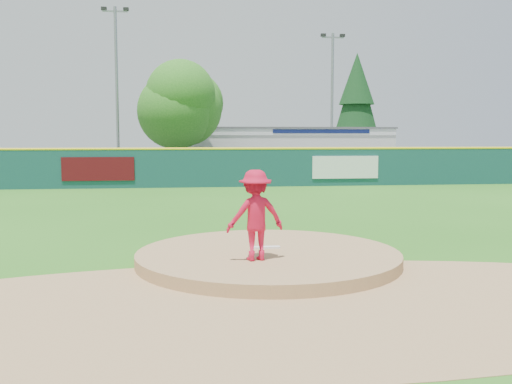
{
  "coord_description": "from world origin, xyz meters",
  "views": [
    {
      "loc": [
        -1.74,
        -11.62,
        2.64
      ],
      "look_at": [
        0.0,
        2.0,
        1.3
      ],
      "focal_mm": 40.0,
      "sensor_mm": 36.0,
      "label": 1
    }
  ],
  "objects": [
    {
      "name": "ground",
      "position": [
        0.0,
        0.0,
        0.0
      ],
      "size": [
        120.0,
        120.0,
        0.0
      ],
      "primitive_type": "plane",
      "color": "#286B19",
      "rests_on": "ground"
    },
    {
      "name": "pitchers_mound",
      "position": [
        0.0,
        0.0,
        0.0
      ],
      "size": [
        5.5,
        5.5,
        0.5
      ],
      "primitive_type": "cylinder",
      "color": "#9E774C",
      "rests_on": "ground"
    },
    {
      "name": "pitching_rubber",
      "position": [
        0.0,
        0.3,
        0.27
      ],
      "size": [
        0.6,
        0.15,
        0.04
      ],
      "primitive_type": "cube",
      "color": "white",
      "rests_on": "pitchers_mound"
    },
    {
      "name": "infield_dirt_arc",
      "position": [
        0.0,
        -3.0,
        0.01
      ],
      "size": [
        15.4,
        15.4,
        0.01
      ],
      "primitive_type": "cylinder",
      "color": "#9E774C",
      "rests_on": "ground"
    },
    {
      "name": "parking_lot",
      "position": [
        0.0,
        27.0,
        0.01
      ],
      "size": [
        44.0,
        16.0,
        0.02
      ],
      "primitive_type": "cube",
      "color": "#38383A",
      "rests_on": "ground"
    },
    {
      "name": "pitcher",
      "position": [
        -0.37,
        -0.81,
        1.13
      ],
      "size": [
        1.24,
        0.85,
        1.76
      ],
      "primitive_type": "imported",
      "rotation": [
        0.0,
        0.0,
        3.33
      ],
      "color": "red",
      "rests_on": "pitchers_mound"
    },
    {
      "name": "van",
      "position": [
        0.6,
        25.35,
        0.81
      ],
      "size": [
        5.9,
        3.2,
        1.57
      ],
      "primitive_type": "imported",
      "rotation": [
        0.0,
        0.0,
        1.46
      ],
      "color": "silver",
      "rests_on": "parking_lot"
    },
    {
      "name": "pool_building_grp",
      "position": [
        6.0,
        31.99,
        1.66
      ],
      "size": [
        15.2,
        8.2,
        3.31
      ],
      "color": "silver",
      "rests_on": "ground"
    },
    {
      "name": "fence_banners",
      "position": [
        0.42,
        17.92,
        1.0
      ],
      "size": [
        16.47,
        0.04,
        1.2
      ],
      "color": "#500B10",
      "rests_on": "ground"
    },
    {
      "name": "outfield_fence",
      "position": [
        0.0,
        18.0,
        1.09
      ],
      "size": [
        40.0,
        0.14,
        2.07
      ],
      "color": "#144141",
      "rests_on": "ground"
    },
    {
      "name": "deciduous_tree",
      "position": [
        -2.0,
        25.0,
        4.55
      ],
      "size": [
        5.6,
        5.6,
        7.36
      ],
      "color": "#382314",
      "rests_on": "ground"
    },
    {
      "name": "conifer_tree",
      "position": [
        13.0,
        36.0,
        5.54
      ],
      "size": [
        4.4,
        4.4,
        9.5
      ],
      "color": "#382314",
      "rests_on": "ground"
    },
    {
      "name": "light_pole_left",
      "position": [
        -6.0,
        27.0,
        6.05
      ],
      "size": [
        1.75,
        0.25,
        11.0
      ],
      "color": "gray",
      "rests_on": "ground"
    },
    {
      "name": "light_pole_right",
      "position": [
        9.0,
        29.0,
        5.54
      ],
      "size": [
        1.75,
        0.25,
        10.0
      ],
      "color": "gray",
      "rests_on": "ground"
    }
  ]
}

